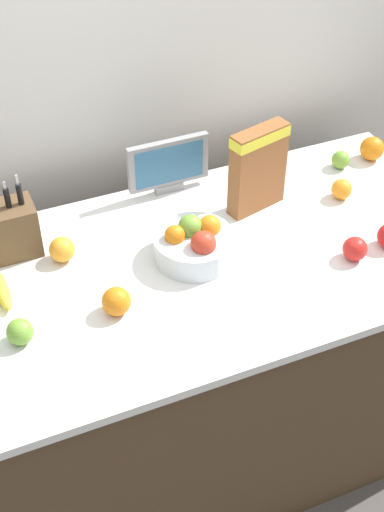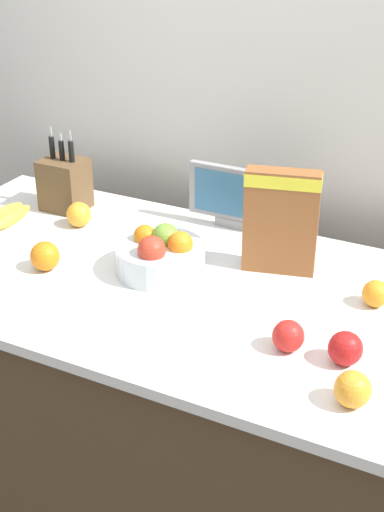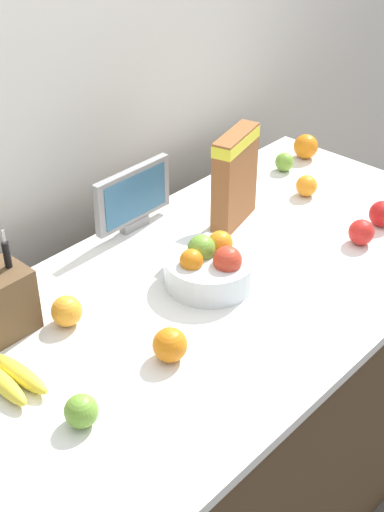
# 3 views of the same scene
# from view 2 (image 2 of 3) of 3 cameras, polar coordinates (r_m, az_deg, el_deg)

# --- Properties ---
(wall_back) EXTENTS (9.00, 0.06, 2.60)m
(wall_back) POSITION_cam_2_polar(r_m,az_deg,el_deg) (2.42, 5.82, 12.69)
(wall_back) COLOR silver
(wall_back) RESTS_ON ground_plane
(counter) EXTENTS (1.76, 0.90, 0.94)m
(counter) POSITION_cam_2_polar(r_m,az_deg,el_deg) (2.26, -1.56, -12.26)
(counter) COLOR #4C3823
(counter) RESTS_ON ground_plane
(knife_block) EXTENTS (0.14, 0.12, 0.28)m
(knife_block) POSITION_cam_2_polar(r_m,az_deg,el_deg) (2.43, -10.15, 5.72)
(knife_block) COLOR brown
(knife_block) RESTS_ON counter
(small_monitor) EXTENTS (0.29, 0.03, 0.20)m
(small_monitor) POSITION_cam_2_polar(r_m,az_deg,el_deg) (2.25, 3.18, 4.87)
(small_monitor) COLOR gray
(small_monitor) RESTS_ON counter
(cereal_box) EXTENTS (0.21, 0.11, 0.30)m
(cereal_box) POSITION_cam_2_polar(r_m,az_deg,el_deg) (1.98, 7.14, 3.09)
(cereal_box) COLOR brown
(cereal_box) RESTS_ON counter
(fruit_bowl) EXTENTS (0.25, 0.25, 0.14)m
(fruit_bowl) POSITION_cam_2_polar(r_m,az_deg,el_deg) (2.00, -2.52, 0.11)
(fruit_bowl) COLOR silver
(fruit_bowl) RESTS_ON counter
(banana_bunch) EXTENTS (0.10, 0.20, 0.04)m
(banana_bunch) POSITION_cam_2_polar(r_m,az_deg,el_deg) (2.40, -14.61, 3.13)
(banana_bunch) COLOR yellow
(banana_bunch) RESTS_ON counter
(apple_by_knife_block) EXTENTS (0.08, 0.08, 0.08)m
(apple_by_knife_block) POSITION_cam_2_polar(r_m,az_deg,el_deg) (1.67, 12.17, -7.24)
(apple_by_knife_block) COLOR red
(apple_by_knife_block) RESTS_ON counter
(apple_rear) EXTENTS (0.08, 0.08, 0.08)m
(apple_rear) POSITION_cam_2_polar(r_m,az_deg,el_deg) (1.70, 7.71, -6.36)
(apple_rear) COLOR red
(apple_rear) RESTS_ON counter
(orange_front_center) EXTENTS (0.07, 0.07, 0.07)m
(orange_front_center) POSITION_cam_2_polar(r_m,az_deg,el_deg) (1.91, 14.48, -2.93)
(orange_front_center) COLOR orange
(orange_front_center) RESTS_ON counter
(orange_mid_left) EXTENTS (0.08, 0.08, 0.08)m
(orange_mid_left) POSITION_cam_2_polar(r_m,az_deg,el_deg) (2.31, -9.04, 3.30)
(orange_mid_left) COLOR orange
(orange_mid_left) RESTS_ON counter
(orange_back_center) EXTENTS (0.08, 0.08, 0.08)m
(orange_back_center) POSITION_cam_2_polar(r_m,az_deg,el_deg) (2.06, -11.68, -0.01)
(orange_back_center) COLOR orange
(orange_back_center) RESTS_ON counter
(orange_front_right) EXTENTS (0.08, 0.08, 0.08)m
(orange_front_right) POSITION_cam_2_polar(r_m,az_deg,el_deg) (1.56, 12.73, -10.36)
(orange_front_right) COLOR orange
(orange_front_right) RESTS_ON counter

